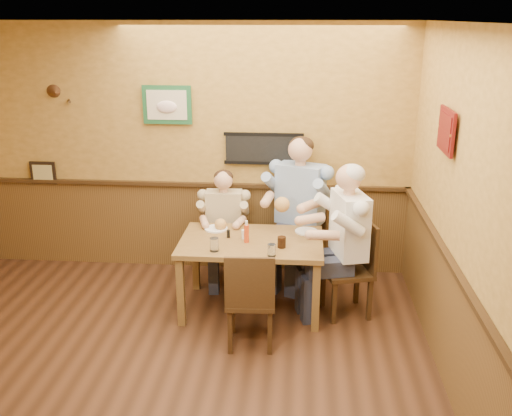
{
  "coord_description": "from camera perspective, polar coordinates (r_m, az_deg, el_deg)",
  "views": [
    {
      "loc": [
        1.29,
        -3.69,
        2.85
      ],
      "look_at": [
        0.86,
        1.45,
        1.1
      ],
      "focal_mm": 40.0,
      "sensor_mm": 36.0,
      "label": 1
    }
  ],
  "objects": [
    {
      "name": "room",
      "position": [
        4.19,
        -11.4,
        2.27
      ],
      "size": [
        5.02,
        5.03,
        2.81
      ],
      "color": "black",
      "rests_on": "ground"
    },
    {
      "name": "dining_table",
      "position": [
        5.65,
        -0.46,
        -4.07
      ],
      "size": [
        1.4,
        0.9,
        0.75
      ],
      "color": "brown",
      "rests_on": "ground"
    },
    {
      "name": "chair_back_left",
      "position": [
        6.38,
        -3.14,
        -3.84
      ],
      "size": [
        0.39,
        0.39,
        0.81
      ],
      "primitive_type": null,
      "rotation": [
        0.0,
        0.0,
        0.04
      ],
      "color": "#3D2813",
      "rests_on": "ground"
    },
    {
      "name": "chair_back_right",
      "position": [
        6.38,
        4.35,
        -2.77
      ],
      "size": [
        0.62,
        0.62,
        1.03
      ],
      "primitive_type": null,
      "rotation": [
        0.0,
        0.0,
        -0.38
      ],
      "color": "#3D2813",
      "rests_on": "ground"
    },
    {
      "name": "chair_right_end",
      "position": [
        5.7,
        9.09,
        -6.02
      ],
      "size": [
        0.55,
        0.55,
        0.97
      ],
      "primitive_type": null,
      "rotation": [
        0.0,
        0.0,
        -1.3
      ],
      "color": "#3D2813",
      "rests_on": "ground"
    },
    {
      "name": "chair_near_side",
      "position": [
        5.14,
        -0.54,
        -8.88
      ],
      "size": [
        0.45,
        0.45,
        0.93
      ],
      "primitive_type": null,
      "rotation": [
        0.0,
        0.0,
        3.2
      ],
      "color": "#3D2813",
      "rests_on": "ground"
    },
    {
      "name": "diner_tan_shirt",
      "position": [
        6.32,
        -3.16,
        -2.39
      ],
      "size": [
        0.55,
        0.55,
        1.15
      ],
      "primitive_type": null,
      "rotation": [
        0.0,
        0.0,
        0.04
      ],
      "color": "#CCB78C",
      "rests_on": "ground"
    },
    {
      "name": "diner_blue_polo",
      "position": [
        6.31,
        4.4,
        -0.91
      ],
      "size": [
        0.88,
        0.88,
        1.47
      ],
      "primitive_type": null,
      "rotation": [
        0.0,
        0.0,
        -0.38
      ],
      "color": "#87A2CB",
      "rests_on": "ground"
    },
    {
      "name": "diner_white_elder",
      "position": [
        5.62,
        9.2,
        -4.09
      ],
      "size": [
        0.78,
        0.78,
        1.38
      ],
      "primitive_type": null,
      "rotation": [
        0.0,
        0.0,
        -1.3
      ],
      "color": "white",
      "rests_on": "ground"
    },
    {
      "name": "water_glass_left",
      "position": [
        5.35,
        -4.2,
        -3.67
      ],
      "size": [
        0.11,
        0.11,
        0.13
      ],
      "primitive_type": "cylinder",
      "rotation": [
        0.0,
        0.0,
        -0.42
      ],
      "color": "white",
      "rests_on": "dining_table"
    },
    {
      "name": "water_glass_mid",
      "position": [
        5.23,
        1.57,
        -4.24
      ],
      "size": [
        0.1,
        0.1,
        0.11
      ],
      "primitive_type": "cylinder",
      "rotation": [
        0.0,
        0.0,
        0.43
      ],
      "color": "white",
      "rests_on": "dining_table"
    },
    {
      "name": "cola_tumbler",
      "position": [
        5.42,
        2.58,
        -3.43
      ],
      "size": [
        0.11,
        0.11,
        0.11
      ],
      "primitive_type": "cylinder",
      "rotation": [
        0.0,
        0.0,
        -0.38
      ],
      "color": "black",
      "rests_on": "dining_table"
    },
    {
      "name": "hot_sauce_bottle",
      "position": [
        5.52,
        -0.96,
        -2.48
      ],
      "size": [
        0.05,
        0.05,
        0.2
      ],
      "primitive_type": "cylinder",
      "rotation": [
        0.0,
        0.0,
        0.0
      ],
      "color": "#CD4015",
      "rests_on": "dining_table"
    },
    {
      "name": "salt_shaker",
      "position": [
        5.63,
        -1.27,
        -2.65
      ],
      "size": [
        0.04,
        0.04,
        0.09
      ],
      "primitive_type": "cylinder",
      "rotation": [
        0.0,
        0.0,
        -0.2
      ],
      "color": "white",
      "rests_on": "dining_table"
    },
    {
      "name": "pepper_shaker",
      "position": [
        5.66,
        -2.78,
        -2.6
      ],
      "size": [
        0.04,
        0.04,
        0.08
      ],
      "primitive_type": "cylinder",
      "rotation": [
        0.0,
        0.0,
        0.15
      ],
      "color": "black",
      "rests_on": "dining_table"
    },
    {
      "name": "plate_far_left",
      "position": [
        5.9,
        -4.01,
        -2.07
      ],
      "size": [
        0.3,
        0.3,
        0.02
      ],
      "primitive_type": "cylinder",
      "rotation": [
        0.0,
        0.0,
        0.33
      ],
      "color": "white",
      "rests_on": "dining_table"
    },
    {
      "name": "plate_far_right",
      "position": [
        5.84,
        5.07,
        -2.33
      ],
      "size": [
        0.28,
        0.28,
        0.02
      ],
      "primitive_type": "cylinder",
      "rotation": [
        0.0,
        0.0,
        0.24
      ],
      "color": "white",
      "rests_on": "dining_table"
    }
  ]
}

